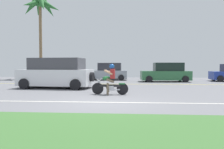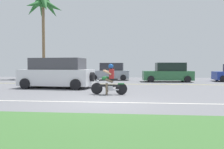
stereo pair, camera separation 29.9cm
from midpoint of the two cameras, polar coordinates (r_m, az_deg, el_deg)
The scene contains 11 objects.
ground at distance 11.51m, azimuth -0.78°, elevation -4.86°, with size 56.00×30.00×0.04m, color slate.
grass_median at distance 4.65m, azimuth -10.84°, elevation -15.13°, with size 56.00×3.80×0.06m, color #3D6B33.
lane_line_near at distance 8.60m, azimuth -2.98°, elevation -7.16°, with size 50.40×0.12×0.01m, color silver.
lane_line_far at distance 16.89m, azimuth 1.26°, elevation -2.48°, with size 50.40×0.12×0.01m, color yellow.
motorcyclist at distance 10.77m, azimuth 0.09°, elevation -1.85°, with size 1.80×0.59×1.50m.
suv_nearby at distance 14.43m, azimuth -13.39°, elevation 0.29°, with size 4.79×2.54×1.89m.
parked_car_0 at distance 23.12m, azimuth -15.40°, elevation 0.38°, with size 4.36×2.02×1.41m.
parked_car_1 at distance 21.64m, azimuth -0.04°, elevation 0.63°, with size 3.86×1.92×1.68m.
parked_car_2 at distance 19.92m, azimuth 14.79°, elevation 0.40°, with size 4.33×1.99×1.67m.
palm_tree_0 at distance 25.93m, azimuth -17.05°, elevation 15.94°, with size 4.41×4.28×8.95m.
motorcyclist_distant at distance 18.24m, azimuth -19.25°, elevation -0.47°, with size 1.61×0.53×1.35m.
Camera 2 is at (1.41, -8.34, 1.42)m, focal length 35.24 mm.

